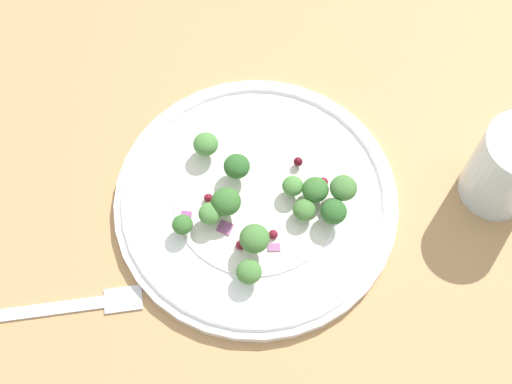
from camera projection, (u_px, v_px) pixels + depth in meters
ground_plane at (284, 210)px, 70.25cm from camera, size 180.00×180.00×2.00cm
plate at (256, 200)px, 68.71cm from camera, size 28.42×28.42×1.70cm
dressing_pool at (256, 198)px, 68.31cm from camera, size 16.48×16.48×0.20cm
broccoli_floret_0 at (293, 186)px, 67.07cm from camera, size 2.10×2.10×2.12cm
broccoli_floret_1 at (315, 190)px, 66.78cm from camera, size 2.62×2.62×2.65cm
broccoli_floret_2 at (206, 144)px, 68.81cm from camera, size 2.53×2.53×2.57cm
broccoli_floret_3 at (237, 167)px, 67.51cm from camera, size 2.62×2.62×2.65cm
broccoli_floret_4 at (255, 239)px, 63.93cm from camera, size 2.85×2.85×2.89cm
broccoli_floret_5 at (182, 225)px, 65.43cm from camera, size 2.01×2.01×2.04cm
broccoli_floret_6 at (334, 212)px, 65.51cm from camera, size 2.55×2.55×2.58cm
broccoli_floret_7 at (343, 188)px, 66.28cm from camera, size 2.67×2.67×2.71cm
broccoli_floret_8 at (249, 272)px, 63.43cm from camera, size 2.40×2.40×2.43cm
broccoli_floret_9 at (210, 214)px, 65.62cm from camera, size 2.26×2.26×2.29cm
broccoli_floret_10 at (301, 213)px, 66.09cm from camera, size 2.22×2.22×2.25cm
broccoli_floret_11 at (226, 202)px, 65.70cm from camera, size 2.88×2.88×2.92cm
cranberry_0 at (184, 228)px, 66.14cm from camera, size 0.81×0.81×0.81cm
cranberry_1 at (326, 208)px, 67.46cm from camera, size 0.85×0.85×0.85cm
cranberry_2 at (241, 246)px, 65.71cm from camera, size 0.95×0.95×0.95cm
cranberry_3 at (208, 198)px, 67.64cm from camera, size 0.87×0.87×0.87cm
cranberry_4 at (298, 162)px, 69.09cm from camera, size 0.93×0.93×0.93cm
cranberry_5 at (273, 234)px, 66.21cm from camera, size 0.91×0.91×0.91cm
cranberry_6 at (323, 182)px, 68.03cm from camera, size 0.98×0.98×0.98cm
onion_bit_0 at (186, 217)px, 67.10cm from camera, size 1.42×1.42×0.53cm
onion_bit_1 at (274, 248)px, 65.97cm from camera, size 1.48×1.45×0.33cm
onion_bit_2 at (225, 228)px, 66.76cm from camera, size 1.69×1.62×0.31cm
fork at (56, 308)px, 64.56cm from camera, size 13.39×15.36×0.50cm
water_glass at (508, 168)px, 65.83cm from camera, size 7.20×7.20×9.61cm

